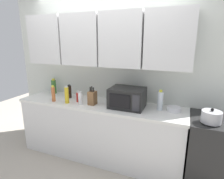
# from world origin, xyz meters

# --- Properties ---
(wall_back_with_cabinets) EXTENTS (3.43, 0.38, 2.60)m
(wall_back_with_cabinets) POSITION_xyz_m (0.00, -0.07, 1.58)
(wall_back_with_cabinets) COLOR silver
(wall_back_with_cabinets) RESTS_ON ground_plane
(counter_run) EXTENTS (2.56, 0.63, 0.90)m
(counter_run) POSITION_xyz_m (0.00, -0.30, 0.45)
(counter_run) COLOR silver
(counter_run) RESTS_ON ground_plane
(stove_range) EXTENTS (0.76, 0.64, 0.91)m
(stove_range) POSITION_xyz_m (1.66, -0.32, 0.45)
(stove_range) COLOR black
(stove_range) RESTS_ON ground_plane
(kettle) EXTENTS (0.22, 0.22, 0.17)m
(kettle) POSITION_xyz_m (1.49, -0.46, 0.98)
(kettle) COLOR #B2B2B7
(kettle) RESTS_ON stove_range
(microwave) EXTENTS (0.48, 0.37, 0.28)m
(microwave) POSITION_xyz_m (0.45, -0.31, 1.04)
(microwave) COLOR black
(microwave) RESTS_ON counter_run
(knife_block) EXTENTS (0.11, 0.12, 0.28)m
(knife_block) POSITION_xyz_m (-0.06, -0.39, 1.00)
(knife_block) COLOR brown
(knife_block) RESTS_ON counter_run
(bottle_yellow_mustard) EXTENTS (0.06, 0.06, 0.26)m
(bottle_yellow_mustard) POSITION_xyz_m (-0.45, -0.48, 1.03)
(bottle_yellow_mustard) COLOR gold
(bottle_yellow_mustard) RESTS_ON counter_run
(bottle_green_oil) EXTENTS (0.08, 0.08, 0.27)m
(bottle_green_oil) POSITION_xyz_m (-0.99, -0.11, 1.03)
(bottle_green_oil) COLOR #386B2D
(bottle_green_oil) RESTS_ON counter_run
(bottle_clear_tall) EXTENTS (0.08, 0.08, 0.28)m
(bottle_clear_tall) POSITION_xyz_m (0.89, -0.24, 1.03)
(bottle_clear_tall) COLOR silver
(bottle_clear_tall) RESTS_ON counter_run
(bottle_spice_jar) EXTENTS (0.06, 0.06, 0.25)m
(bottle_spice_jar) POSITION_xyz_m (-0.69, -0.49, 1.02)
(bottle_spice_jar) COLOR #BC6638
(bottle_spice_jar) RESTS_ON counter_run
(bottle_red_sauce) EXTENTS (0.06, 0.06, 0.17)m
(bottle_red_sauce) POSITION_xyz_m (-0.32, -0.36, 0.98)
(bottle_red_sauce) COLOR red
(bottle_red_sauce) RESTS_ON counter_run
(bottle_white_jar) EXTENTS (0.06, 0.06, 0.20)m
(bottle_white_jar) POSITION_xyz_m (-0.23, -0.45, 0.99)
(bottle_white_jar) COLOR white
(bottle_white_jar) RESTS_ON counter_run
(bottle_soy_dark) EXTENTS (0.06, 0.06, 0.22)m
(bottle_soy_dark) POSITION_xyz_m (-0.57, -0.23, 1.01)
(bottle_soy_dark) COLOR black
(bottle_soy_dark) RESTS_ON counter_run
(bowl_ceramic_small) EXTENTS (0.18, 0.18, 0.06)m
(bowl_ceramic_small) POSITION_xyz_m (1.08, -0.22, 0.93)
(bowl_ceramic_small) COLOR silver
(bowl_ceramic_small) RESTS_ON counter_run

